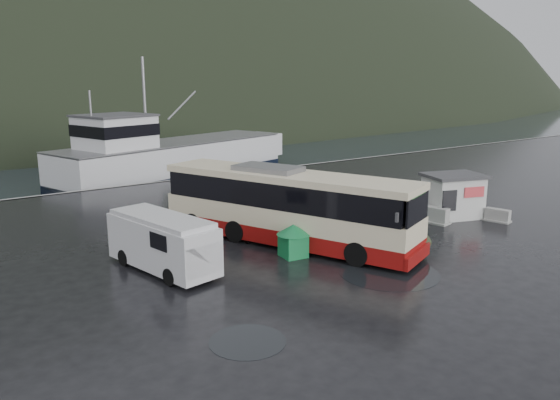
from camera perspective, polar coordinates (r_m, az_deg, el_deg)
ground at (r=24.84m, az=2.29°, el=-5.64°), size 160.00×160.00×0.00m
quay_edge at (r=41.97m, az=-14.68°, el=1.58°), size 160.00×0.60×1.50m
coach_bus at (r=26.47m, az=0.70°, el=-4.46°), size 7.80×13.32×3.69m
white_van at (r=23.35m, az=-12.04°, el=-7.14°), size 2.96×5.88×2.34m
waste_bin_left at (r=24.47m, az=1.38°, el=-5.92°), size 1.19×1.19×1.49m
waste_bin_right at (r=29.16m, az=13.42°, el=-3.19°), size 1.26×1.26×1.57m
dome_tent at (r=25.70m, az=12.10°, el=-5.29°), size 3.14×3.68×1.23m
ticket_kiosk at (r=32.71m, az=17.47°, el=-1.70°), size 3.78×3.28×2.49m
jersey_barrier_a at (r=27.23m, az=12.31°, el=-4.27°), size 1.19×1.77×0.81m
jersey_barrier_b at (r=31.18m, az=15.68°, el=-2.28°), size 1.23×1.92×0.89m
jersey_barrier_c at (r=32.57m, az=21.72°, el=-2.09°), size 1.00×1.53×0.70m
fishing_trawler at (r=51.49m, az=-10.86°, el=3.78°), size 28.01×13.52×10.97m
puddles at (r=23.78m, az=8.56°, el=-6.62°), size 16.03×11.46×0.01m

